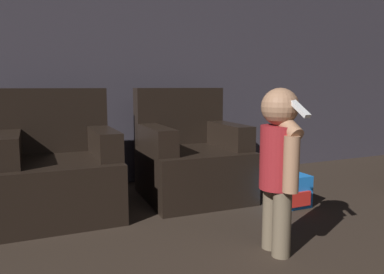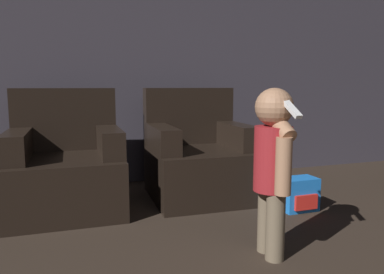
{
  "view_description": "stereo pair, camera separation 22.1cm",
  "coord_description": "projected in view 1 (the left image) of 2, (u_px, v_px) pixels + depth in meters",
  "views": [
    {
      "loc": [
        -1.15,
        0.98,
        0.93
      ],
      "look_at": [
        -0.14,
        3.2,
        0.6
      ],
      "focal_mm": 35.0,
      "sensor_mm": 36.0,
      "label": 1
    },
    {
      "loc": [
        -0.94,
        0.9,
        0.93
      ],
      "look_at": [
        -0.14,
        3.2,
        0.6
      ],
      "focal_mm": 35.0,
      "sensor_mm": 36.0,
      "label": 2
    }
  ],
  "objects": [
    {
      "name": "person_toddler",
      "position": [
        279.0,
        158.0,
        2.04
      ],
      "size": [
        0.2,
        0.36,
        0.92
      ],
      "rotation": [
        0.0,
        0.0,
        -1.68
      ],
      "color": "brown",
      "rests_on": "ground_plane"
    },
    {
      "name": "wall_back",
      "position": [
        150.0,
        48.0,
        3.6
      ],
      "size": [
        8.4,
        0.05,
        2.6
      ],
      "color": "#3D3842",
      "rests_on": "ground_plane"
    },
    {
      "name": "toy_backpack",
      "position": [
        292.0,
        192.0,
        2.89
      ],
      "size": [
        0.27,
        0.19,
        0.25
      ],
      "color": "blue",
      "rests_on": "ground_plane"
    },
    {
      "name": "armchair_right",
      "position": [
        191.0,
        159.0,
        3.17
      ],
      "size": [
        0.83,
        0.85,
        0.92
      ],
      "rotation": [
        0.0,
        0.0,
        -0.04
      ],
      "color": "black",
      "rests_on": "ground_plane"
    },
    {
      "name": "armchair_left",
      "position": [
        59.0,
        170.0,
        2.74
      ],
      "size": [
        0.82,
        0.84,
        0.92
      ],
      "rotation": [
        0.0,
        0.0,
        -0.02
      ],
      "color": "black",
      "rests_on": "ground_plane"
    }
  ]
}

